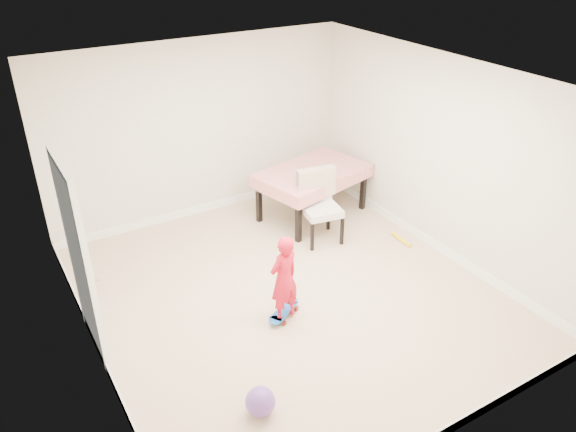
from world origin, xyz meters
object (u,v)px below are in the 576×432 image
balloon (260,402)px  child (284,281)px  skateboard (284,313)px  dining_chair (321,208)px  dining_table (312,193)px

balloon → child: bearing=50.2°
child → balloon: 1.42m
skateboard → child: (-0.03, -0.05, 0.48)m
dining_chair → child: 1.83m
skateboard → balloon: 1.43m
dining_chair → balloon: (-2.21, -2.30, -0.36)m
dining_chair → child: bearing=-126.9°
skateboard → balloon: bearing=-160.0°
child → balloon: (-0.87, -1.05, -0.38)m
dining_table → child: bearing=-143.6°
balloon → dining_table: bearing=49.9°
dining_chair → balloon: dining_chair is taller
skateboard → dining_chair: bearing=11.8°
child → balloon: child is taller
skateboard → child: bearing=-149.1°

